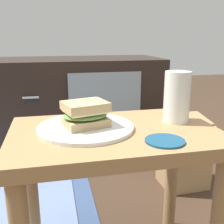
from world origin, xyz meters
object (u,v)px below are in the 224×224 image
sandwich_front (85,114)px  coaster (165,141)px  paper_bag (184,153)px  tv_cabinet (79,106)px  beer_glass (177,98)px  plate (86,127)px

sandwich_front → coaster: bearing=-37.6°
coaster → paper_bag: coaster is taller
tv_cabinet → beer_glass: 0.97m
plate → coaster: size_ratio=2.71×
sandwich_front → coaster: (0.17, -0.13, -0.04)m
tv_cabinet → paper_bag: 0.70m
sandwich_front → coaster: 0.22m
tv_cabinet → coaster: 1.08m
coaster → paper_bag: (0.34, 0.54, -0.30)m
coaster → paper_bag: bearing=57.4°
plate → beer_glass: beer_glass is taller
coaster → sandwich_front: bearing=142.4°
coaster → paper_bag: 0.70m
plate → paper_bag: (0.52, 0.40, -0.30)m
plate → sandwich_front: 0.04m
tv_cabinet → beer_glass: bearing=-77.9°
plate → beer_glass: size_ratio=1.76×
plate → coaster: bearing=-37.6°
coaster → tv_cabinet: bearing=95.4°
paper_bag → plate: bearing=-142.0°
plate → sandwich_front: size_ratio=1.84×
plate → beer_glass: bearing=2.8°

